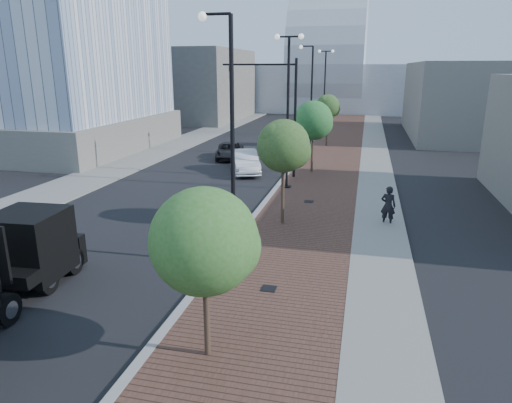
# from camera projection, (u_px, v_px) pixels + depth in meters

# --- Properties ---
(sidewalk) EXTENTS (7.00, 140.00, 0.12)m
(sidewalk) POSITION_uv_depth(u_px,v_px,m) (346.00, 145.00, 45.36)
(sidewalk) COLOR #4C2D23
(sidewalk) RESTS_ON ground
(concrete_strip) EXTENTS (2.40, 140.00, 0.13)m
(concrete_strip) POSITION_uv_depth(u_px,v_px,m) (375.00, 146.00, 44.76)
(concrete_strip) COLOR slate
(concrete_strip) RESTS_ON ground
(curb) EXTENTS (0.30, 140.00, 0.14)m
(curb) POSITION_uv_depth(u_px,v_px,m) (311.00, 144.00, 46.14)
(curb) COLOR gray
(curb) RESTS_ON ground
(west_sidewalk) EXTENTS (4.00, 140.00, 0.12)m
(west_sidewalk) POSITION_uv_depth(u_px,v_px,m) (189.00, 140.00, 49.03)
(west_sidewalk) COLOR slate
(west_sidewalk) RESTS_ON ground
(white_sedan) EXTENTS (3.42, 5.26, 1.64)m
(white_sedan) POSITION_uv_depth(u_px,v_px,m) (245.00, 162.00, 33.55)
(white_sedan) COLOR silver
(white_sedan) RESTS_ON ground
(dark_car_mid) EXTENTS (3.21, 5.15, 1.33)m
(dark_car_mid) POSITION_uv_depth(u_px,v_px,m) (230.00, 151.00, 38.77)
(dark_car_mid) COLOR black
(dark_car_mid) RESTS_ON ground
(dark_car_far) EXTENTS (3.62, 4.99, 1.34)m
(dark_car_far) POSITION_uv_depth(u_px,v_px,m) (292.00, 131.00, 50.91)
(dark_car_far) COLOR black
(dark_car_far) RESTS_ON ground
(pedestrian) EXTENTS (0.80, 0.61, 1.95)m
(pedestrian) POSITION_uv_depth(u_px,v_px,m) (388.00, 206.00, 22.19)
(pedestrian) COLOR black
(pedestrian) RESTS_ON ground
(streetlight_1) EXTENTS (1.44, 0.56, 9.21)m
(streetlight_1) POSITION_uv_depth(u_px,v_px,m) (230.00, 154.00, 16.81)
(streetlight_1) COLOR black
(streetlight_1) RESTS_ON ground
(streetlight_2) EXTENTS (1.72, 0.56, 9.28)m
(streetlight_2) POSITION_uv_depth(u_px,v_px,m) (288.00, 112.00, 27.86)
(streetlight_2) COLOR black
(streetlight_2) RESTS_ON ground
(streetlight_3) EXTENTS (1.44, 0.56, 9.21)m
(streetlight_3) POSITION_uv_depth(u_px,v_px,m) (310.00, 105.00, 39.24)
(streetlight_3) COLOR black
(streetlight_3) RESTS_ON ground
(streetlight_4) EXTENTS (1.72, 0.56, 9.28)m
(streetlight_4) POSITION_uv_depth(u_px,v_px,m) (324.00, 93.00, 50.29)
(streetlight_4) COLOR black
(streetlight_4) RESTS_ON ground
(traffic_mast) EXTENTS (5.09, 0.20, 8.00)m
(traffic_mast) POSITION_uv_depth(u_px,v_px,m) (282.00, 105.00, 30.82)
(traffic_mast) COLOR black
(traffic_mast) RESTS_ON ground
(tree_0) EXTENTS (2.71, 2.71, 4.63)m
(tree_0) POSITION_uv_depth(u_px,v_px,m) (206.00, 241.00, 11.27)
(tree_0) COLOR #382619
(tree_0) RESTS_ON ground
(tree_1) EXTENTS (2.51, 2.48, 5.13)m
(tree_1) POSITION_uv_depth(u_px,v_px,m) (285.00, 146.00, 21.38)
(tree_1) COLOR #382619
(tree_1) RESTS_ON ground
(tree_2) EXTENTS (2.79, 2.79, 5.19)m
(tree_2) POSITION_uv_depth(u_px,v_px,m) (314.00, 121.00, 32.61)
(tree_2) COLOR #382619
(tree_2) RESTS_ON ground
(tree_3) EXTENTS (2.29, 2.22, 5.02)m
(tree_3) POSITION_uv_depth(u_px,v_px,m) (328.00, 106.00, 43.80)
(tree_3) COLOR #382619
(tree_3) RESTS_ON ground
(tower_podium) EXTENTS (19.00, 19.00, 3.00)m
(tower_podium) POSITION_uv_depth(u_px,v_px,m) (49.00, 133.00, 43.61)
(tower_podium) COLOR slate
(tower_podium) RESTS_ON ground
(convention_center) EXTENTS (50.00, 30.00, 50.00)m
(convention_center) POSITION_uv_depth(u_px,v_px,m) (330.00, 76.00, 86.98)
(convention_center) COLOR #B0B3BA
(convention_center) RESTS_ON ground
(commercial_block_nw) EXTENTS (14.00, 20.00, 10.00)m
(commercial_block_nw) POSITION_uv_depth(u_px,v_px,m) (193.00, 85.00, 67.91)
(commercial_block_nw) COLOR #625F58
(commercial_block_nw) RESTS_ON ground
(commercial_block_ne) EXTENTS (12.00, 22.00, 8.00)m
(commercial_block_ne) POSITION_uv_depth(u_px,v_px,m) (467.00, 100.00, 50.83)
(commercial_block_ne) COLOR slate
(commercial_block_ne) RESTS_ON ground
(utility_cover_1) EXTENTS (0.50, 0.50, 0.02)m
(utility_cover_1) POSITION_uv_depth(u_px,v_px,m) (269.00, 288.00, 15.68)
(utility_cover_1) COLOR black
(utility_cover_1) RESTS_ON sidewalk
(utility_cover_2) EXTENTS (0.50, 0.50, 0.02)m
(utility_cover_2) POSITION_uv_depth(u_px,v_px,m) (309.00, 201.00, 25.96)
(utility_cover_2) COLOR black
(utility_cover_2) RESTS_ON sidewalk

